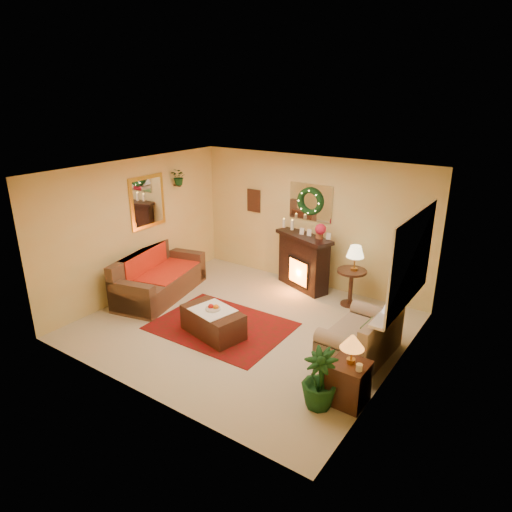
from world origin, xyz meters
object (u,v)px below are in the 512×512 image
Objects in this scene: sofa at (160,275)px; coffee_table at (213,323)px; fireplace at (303,262)px; loveseat at (360,331)px; end_table_square at (348,383)px; side_table_round at (351,289)px.

sofa is 1.90m from coffee_table.
coffee_table is at bearing -75.52° from fireplace.
loveseat is 2.46× the size of end_table_square.
side_table_round is 1.23× the size of end_table_square.
side_table_round is at bearing 113.02° from end_table_square.
end_table_square is 2.53m from coffee_table.
end_table_square is (1.12, -2.63, -0.05)m from side_table_round.
side_table_round reaches higher than coffee_table.
fireplace is 2.01× the size of end_table_square.
end_table_square is at bearing -71.83° from loveseat.
loveseat is 1.33× the size of coffee_table.
sofa reaches higher than end_table_square.
fireplace is 1.15m from side_table_round.
fireplace is 2.52m from coffee_table.
coffee_table is at bearing -31.35° from sofa.
fireplace is 2.59m from loveseat.
loveseat is (1.92, -1.74, -0.13)m from fireplace.
loveseat reaches higher than side_table_round.
end_table_square is at bearing 4.85° from coffee_table.
sofa reaches higher than side_table_round.
end_table_square is (4.30, -0.94, -0.16)m from sofa.
fireplace is (2.08, 1.89, 0.12)m from sofa.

